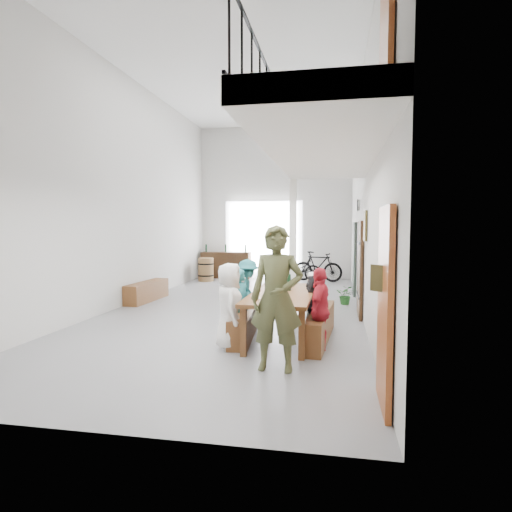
% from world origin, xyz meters
% --- Properties ---
extents(floor, '(12.00, 12.00, 0.00)m').
position_xyz_m(floor, '(0.00, 0.00, 0.00)').
color(floor, slate).
rests_on(floor, ground).
extents(room_walls, '(12.00, 12.00, 12.00)m').
position_xyz_m(room_walls, '(0.00, 0.00, 3.55)').
color(room_walls, silver).
rests_on(room_walls, ground).
extents(gateway_portal, '(2.80, 0.08, 2.80)m').
position_xyz_m(gateway_portal, '(-0.40, 5.94, 1.40)').
color(gateway_portal, white).
rests_on(gateway_portal, ground).
extents(right_wall_decor, '(0.07, 8.28, 5.07)m').
position_xyz_m(right_wall_decor, '(2.70, -1.87, 1.74)').
color(right_wall_decor, '#984315').
rests_on(right_wall_decor, ground).
extents(balcony, '(1.52, 5.62, 4.00)m').
position_xyz_m(balcony, '(1.98, -3.13, 2.96)').
color(balcony, white).
rests_on(balcony, ground).
extents(tasting_table, '(1.04, 2.47, 0.79)m').
position_xyz_m(tasting_table, '(1.33, -2.44, 0.71)').
color(tasting_table, brown).
rests_on(tasting_table, ground).
extents(bench_inner, '(0.49, 2.02, 0.46)m').
position_xyz_m(bench_inner, '(0.66, -2.35, 0.23)').
color(bench_inner, brown).
rests_on(bench_inner, ground).
extents(bench_wall, '(0.45, 2.16, 0.49)m').
position_xyz_m(bench_wall, '(1.96, -2.40, 0.25)').
color(bench_wall, brown).
rests_on(bench_wall, ground).
extents(tableware, '(0.45, 1.28, 0.35)m').
position_xyz_m(tableware, '(1.31, -2.81, 0.92)').
color(tableware, black).
rests_on(tableware, tasting_table).
extents(side_bench, '(0.47, 1.74, 0.48)m').
position_xyz_m(side_bench, '(-2.50, 0.59, 0.24)').
color(side_bench, brown).
rests_on(side_bench, ground).
extents(oak_barrel, '(0.55, 0.55, 0.80)m').
position_xyz_m(oak_barrel, '(-2.20, 4.63, 0.40)').
color(oak_barrel, brown).
rests_on(oak_barrel, ground).
extents(serving_counter, '(1.80, 0.52, 0.95)m').
position_xyz_m(serving_counter, '(-1.75, 5.65, 0.47)').
color(serving_counter, '#39210F').
rests_on(serving_counter, ground).
extents(counter_bottles, '(1.55, 0.11, 0.28)m').
position_xyz_m(counter_bottles, '(-1.75, 5.64, 1.09)').
color(counter_bottles, black).
rests_on(counter_bottles, serving_counter).
extents(guest_left_a, '(0.59, 0.74, 1.33)m').
position_xyz_m(guest_left_a, '(0.59, -3.14, 0.67)').
color(guest_left_a, white).
rests_on(guest_left_a, ground).
extents(guest_left_b, '(0.44, 0.51, 1.18)m').
position_xyz_m(guest_left_b, '(0.64, -2.50, 0.59)').
color(guest_left_b, '#226C73').
rests_on(guest_left_b, ground).
extents(guest_left_c, '(0.45, 0.55, 1.03)m').
position_xyz_m(guest_left_c, '(0.53, -2.08, 0.51)').
color(guest_left_c, white).
rests_on(guest_left_c, ground).
extents(guest_left_d, '(0.49, 0.83, 1.26)m').
position_xyz_m(guest_left_d, '(0.54, -1.51, 0.63)').
color(guest_left_d, '#226C73').
rests_on(guest_left_d, ground).
extents(guest_right_a, '(0.48, 0.80, 1.28)m').
position_xyz_m(guest_right_a, '(1.97, -3.06, 0.64)').
color(guest_right_a, red).
rests_on(guest_right_a, ground).
extents(guest_right_b, '(0.36, 1.02, 1.09)m').
position_xyz_m(guest_right_b, '(1.86, -2.33, 0.54)').
color(guest_right_b, black).
rests_on(guest_right_b, ground).
extents(guest_right_c, '(0.48, 0.61, 1.08)m').
position_xyz_m(guest_right_c, '(1.83, -1.80, 0.54)').
color(guest_right_c, white).
rests_on(guest_right_c, ground).
extents(host_standing, '(0.71, 0.47, 1.91)m').
position_xyz_m(host_standing, '(1.44, -3.99, 0.95)').
color(host_standing, '#494D2B').
rests_on(host_standing, ground).
extents(potted_plant, '(0.50, 0.46, 0.47)m').
position_xyz_m(potted_plant, '(2.45, 0.99, 0.23)').
color(potted_plant, '#17511A').
rests_on(potted_plant, ground).
extents(bicycle_near, '(1.75, 0.73, 0.89)m').
position_xyz_m(bicycle_near, '(0.89, 5.16, 0.45)').
color(bicycle_near, black).
rests_on(bicycle_near, ground).
extents(bicycle_far, '(1.78, 0.87, 1.03)m').
position_xyz_m(bicycle_far, '(1.60, 5.26, 0.51)').
color(bicycle_far, black).
rests_on(bicycle_far, ground).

